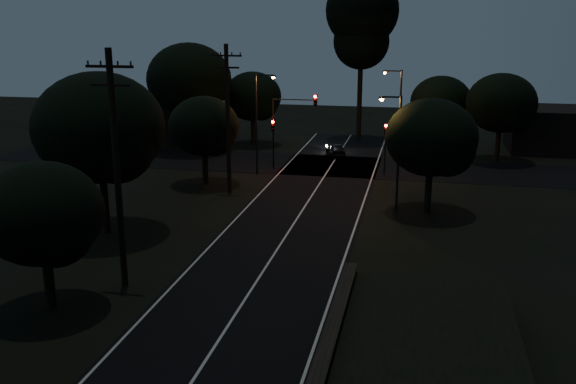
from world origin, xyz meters
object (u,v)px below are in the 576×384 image
at_px(signal_left, 273,135).
at_px(streetlight_a, 259,117).
at_px(signal_right, 385,139).
at_px(streetlight_c, 396,145).
at_px(car, 336,150).
at_px(tall_pine, 362,21).
at_px(utility_pole_mid, 117,167).
at_px(streetlight_b, 398,110).
at_px(signal_mast, 293,118).
at_px(utility_pole_far, 228,117).

relative_size(signal_left, streetlight_a, 0.51).
height_order(signal_right, streetlight_c, streetlight_c).
bearing_deg(signal_right, car, 128.28).
bearing_deg(streetlight_a, signal_right, 11.34).
bearing_deg(tall_pine, utility_pole_mid, -99.93).
bearing_deg(signal_right, utility_pole_mid, -112.99).
height_order(signal_left, streetlight_c, streetlight_c).
bearing_deg(car, signal_right, 110.84).
bearing_deg(tall_pine, car, -97.25).
relative_size(tall_pine, streetlight_b, 2.06).
bearing_deg(signal_mast, tall_pine, 75.38).
relative_size(signal_left, car, 1.17).
distance_m(tall_pine, signal_mast, 17.26).
relative_size(signal_right, streetlight_b, 0.51).
distance_m(tall_pine, signal_right, 17.90).
xyz_separation_m(signal_mast, streetlight_c, (8.74, -9.99, 0.01)).
height_order(utility_pole_far, signal_mast, utility_pole_far).
distance_m(signal_mast, streetlight_a, 3.13).
bearing_deg(tall_pine, signal_right, -76.51).
xyz_separation_m(tall_pine, streetlight_a, (-6.31, -17.00, -7.27)).
bearing_deg(utility_pole_mid, signal_left, 86.79).
distance_m(utility_pole_far, streetlight_a, 6.10).
relative_size(utility_pole_mid, signal_right, 2.68).
bearing_deg(streetlight_b, signal_left, -157.95).
height_order(utility_pole_far, car, utility_pole_far).
xyz_separation_m(utility_pole_far, streetlight_a, (0.69, 6.00, -0.85)).
height_order(signal_left, signal_mast, signal_mast).
bearing_deg(utility_pole_mid, streetlight_b, 68.70).
xyz_separation_m(signal_left, car, (4.46, 6.01, -2.24)).
bearing_deg(signal_mast, streetlight_a, -140.23).
distance_m(signal_left, streetlight_c, 14.52).
bearing_deg(signal_right, streetlight_c, -82.98).
bearing_deg(signal_left, streetlight_b, 22.05).
bearing_deg(streetlight_b, signal_right, -100.00).
bearing_deg(signal_mast, signal_right, -0.03).
height_order(signal_left, car, signal_left).
bearing_deg(tall_pine, utility_pole_far, -106.93).
height_order(signal_right, car, signal_right).
xyz_separation_m(streetlight_b, car, (-5.45, 2.00, -4.04)).
distance_m(signal_right, streetlight_b, 4.45).
bearing_deg(signal_right, signal_left, 180.00).
bearing_deg(signal_left, car, 53.46).
bearing_deg(tall_pine, streetlight_c, -79.07).
height_order(tall_pine, signal_right, tall_pine).
distance_m(signal_mast, streetlight_c, 13.28).
relative_size(streetlight_c, car, 2.14).
bearing_deg(signal_mast, utility_pole_far, -111.11).
relative_size(tall_pine, signal_right, 4.02).
relative_size(signal_left, signal_mast, 0.66).
height_order(signal_left, signal_right, same).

